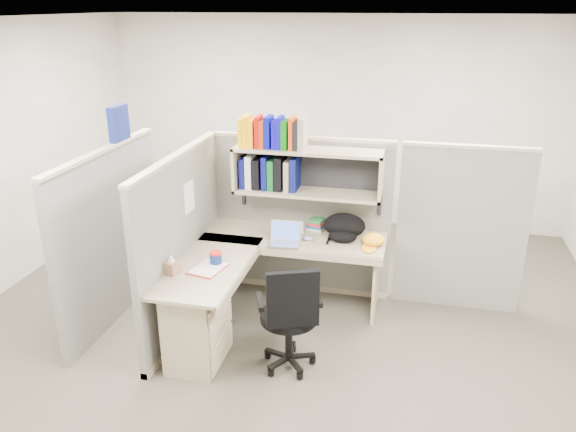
% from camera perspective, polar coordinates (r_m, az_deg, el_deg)
% --- Properties ---
extents(ground, '(6.00, 6.00, 0.00)m').
position_cam_1_polar(ground, '(5.22, -0.80, -11.85)').
color(ground, '#353129').
rests_on(ground, ground).
extents(room_shell, '(6.00, 6.00, 6.00)m').
position_cam_1_polar(room_shell, '(4.56, -0.90, 5.55)').
color(room_shell, '#A69F95').
rests_on(room_shell, ground).
extents(cubicle, '(3.79, 1.84, 1.95)m').
position_cam_1_polar(cubicle, '(5.29, -3.55, -0.40)').
color(cubicle, '#63635E').
rests_on(cubicle, ground).
extents(desk, '(1.74, 1.75, 0.73)m').
position_cam_1_polar(desk, '(4.87, -6.36, -8.62)').
color(desk, gray).
rests_on(desk, ground).
extents(laptop, '(0.30, 0.30, 0.20)m').
position_cam_1_polar(laptop, '(5.15, -0.39, -1.86)').
color(laptop, '#B1B1B5').
rests_on(laptop, desk).
extents(backpack, '(0.47, 0.41, 0.24)m').
position_cam_1_polar(backpack, '(5.29, 5.67, -1.17)').
color(backpack, black).
rests_on(backpack, desk).
extents(orange_cap, '(0.26, 0.28, 0.11)m').
position_cam_1_polar(orange_cap, '(5.21, 8.67, -2.38)').
color(orange_cap, '#FFA016').
rests_on(orange_cap, desk).
extents(snack_canister, '(0.11, 0.11, 0.11)m').
position_cam_1_polar(snack_canister, '(4.85, -7.35, -4.18)').
color(snack_canister, navy).
rests_on(snack_canister, desk).
extents(tissue_box, '(0.13, 0.13, 0.17)m').
position_cam_1_polar(tissue_box, '(4.71, -11.75, -4.80)').
color(tissue_box, '#986C56').
rests_on(tissue_box, desk).
extents(mouse, '(0.10, 0.08, 0.04)m').
position_cam_1_polar(mouse, '(5.27, 2.04, -2.30)').
color(mouse, '#8594BD').
rests_on(mouse, desk).
extents(paper_cup, '(0.09, 0.09, 0.11)m').
position_cam_1_polar(paper_cup, '(5.43, 1.20, -1.18)').
color(paper_cup, white).
rests_on(paper_cup, desk).
extents(book_stack, '(0.19, 0.23, 0.10)m').
position_cam_1_polar(book_stack, '(5.55, 2.98, -0.73)').
color(book_stack, gray).
rests_on(book_stack, desk).
extents(loose_paper, '(0.29, 0.35, 0.00)m').
position_cam_1_polar(loose_paper, '(4.79, -8.08, -5.23)').
color(loose_paper, white).
rests_on(loose_paper, desk).
extents(task_chair, '(0.56, 0.52, 0.97)m').
position_cam_1_polar(task_chair, '(4.60, 0.16, -11.79)').
color(task_chair, black).
rests_on(task_chair, ground).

